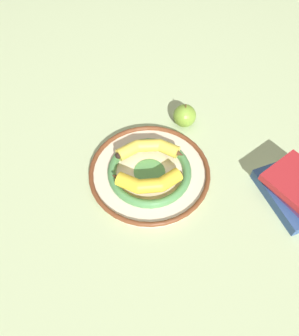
{
  "coord_description": "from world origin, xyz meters",
  "views": [
    {
      "loc": [
        0.46,
        -0.34,
        0.8
      ],
      "look_at": [
        0.02,
        -0.02,
        0.04
      ],
      "focal_mm": 35.0,
      "sensor_mm": 36.0,
      "label": 1
    }
  ],
  "objects_px": {
    "decorative_bowl": "(150,172)",
    "book_stack": "(295,189)",
    "banana_a": "(149,148)",
    "apple": "(185,116)",
    "banana_b": "(148,183)"
  },
  "relations": [
    {
      "from": "decorative_bowl",
      "to": "apple",
      "type": "xyz_separation_m",
      "value": [
        -0.1,
        0.21,
        0.02
      ]
    },
    {
      "from": "book_stack",
      "to": "apple",
      "type": "height_order",
      "value": "apple"
    },
    {
      "from": "banana_a",
      "to": "apple",
      "type": "xyz_separation_m",
      "value": [
        -0.05,
        0.18,
        -0.02
      ]
    },
    {
      "from": "apple",
      "to": "book_stack",
      "type": "bearing_deg",
      "value": 9.85
    },
    {
      "from": "decorative_bowl",
      "to": "banana_a",
      "type": "relative_size",
      "value": 2.02
    },
    {
      "from": "banana_a",
      "to": "banana_b",
      "type": "bearing_deg",
      "value": 85.18
    },
    {
      "from": "decorative_bowl",
      "to": "book_stack",
      "type": "height_order",
      "value": "book_stack"
    },
    {
      "from": "apple",
      "to": "decorative_bowl",
      "type": "bearing_deg",
      "value": -64.36
    },
    {
      "from": "decorative_bowl",
      "to": "book_stack",
      "type": "bearing_deg",
      "value": 44.21
    },
    {
      "from": "banana_b",
      "to": "book_stack",
      "type": "bearing_deg",
      "value": -6.37
    },
    {
      "from": "decorative_bowl",
      "to": "book_stack",
      "type": "distance_m",
      "value": 0.4
    },
    {
      "from": "book_stack",
      "to": "apple",
      "type": "relative_size",
      "value": 2.65
    },
    {
      "from": "book_stack",
      "to": "apple",
      "type": "xyz_separation_m",
      "value": [
        -0.39,
        -0.07,
        0.0
      ]
    },
    {
      "from": "decorative_bowl",
      "to": "banana_a",
      "type": "xyz_separation_m",
      "value": [
        -0.05,
        0.04,
        0.04
      ]
    },
    {
      "from": "banana_b",
      "to": "book_stack",
      "type": "distance_m",
      "value": 0.4
    }
  ]
}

